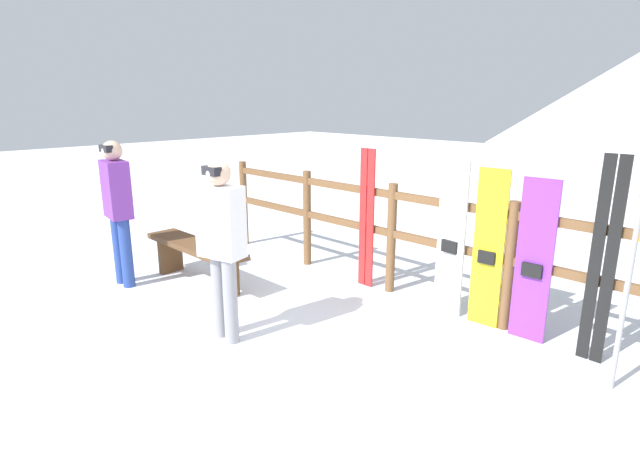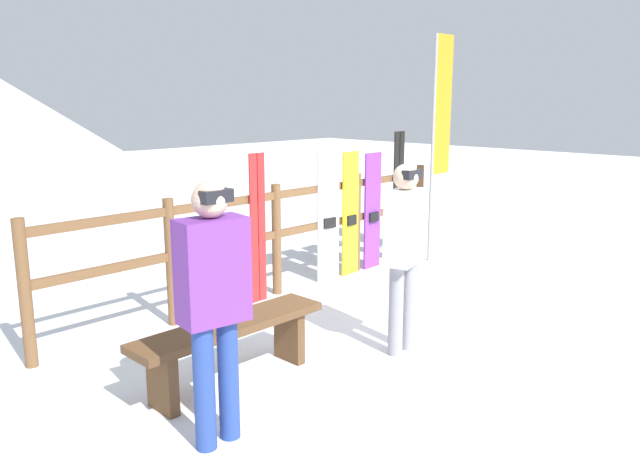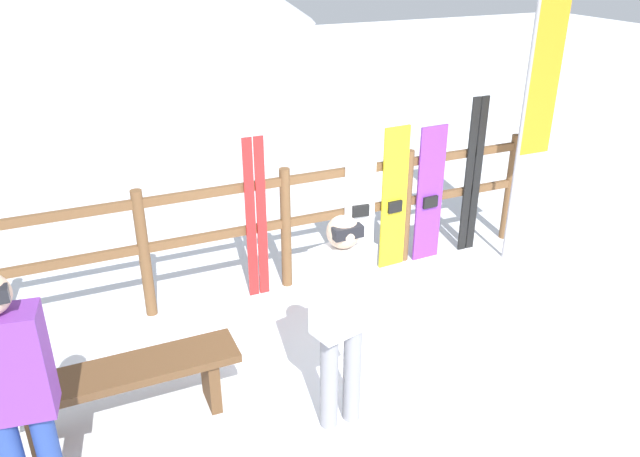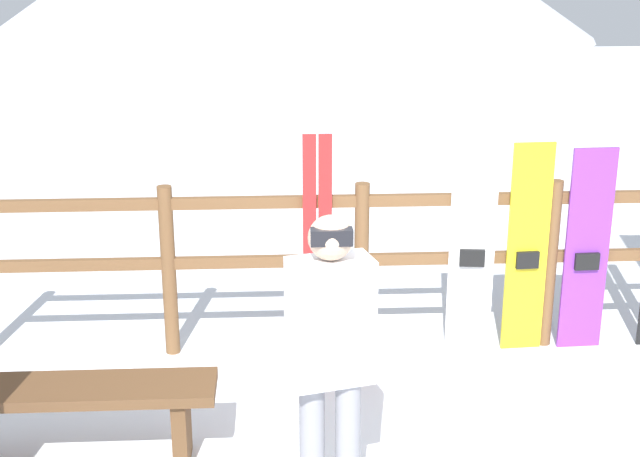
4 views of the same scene
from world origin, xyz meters
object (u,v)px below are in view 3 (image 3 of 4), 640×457
object	(u,v)px
snowboard_white	(360,203)
snowboard_yellow	(394,199)
snowboard_purple	(430,195)
rental_flag	(537,89)
person_purple	(13,388)
ski_pair_red	(256,220)
bench	(124,383)
ski_pair_black	(473,176)
person_white	(342,309)

from	to	relation	value
snowboard_white	snowboard_yellow	world-z (taller)	snowboard_white
snowboard_white	snowboard_purple	xyz separation A→B (m)	(0.81, -0.00, -0.05)
snowboard_white	rental_flag	xyz separation A→B (m)	(1.71, -0.33, 1.03)
person_purple	snowboard_purple	distance (m)	4.31
person_purple	ski_pair_red	distance (m)	2.77
bench	rental_flag	bearing A→B (deg)	13.49
snowboard_white	snowboard_yellow	size ratio (longest dim) A/B	1.03
ski_pair_red	ski_pair_black	size ratio (longest dim) A/B	0.93
bench	ski_pair_red	distance (m)	1.99
person_purple	snowboard_purple	bearing A→B (deg)	26.60
person_white	snowboard_purple	world-z (taller)	person_white
person_purple	snowboard_yellow	xyz separation A→B (m)	(3.43, 1.93, -0.22)
person_purple	ski_pair_red	size ratio (longest dim) A/B	1.05
person_purple	snowboard_yellow	world-z (taller)	person_purple
ski_pair_red	snowboard_white	world-z (taller)	ski_pair_red
ski_pair_red	snowboard_yellow	bearing A→B (deg)	-0.14
ski_pair_red	ski_pair_black	xyz separation A→B (m)	(2.39, 0.00, 0.06)
person_white	snowboard_yellow	world-z (taller)	person_white
rental_flag	bench	bearing A→B (deg)	-166.51
person_purple	snowboard_white	world-z (taller)	person_purple
bench	person_purple	xyz separation A→B (m)	(-0.57, -0.59, 0.59)
snowboard_yellow	person_white	bearing A→B (deg)	-128.17
ski_pair_black	ski_pair_red	bearing A→B (deg)	-180.00
ski_pair_red	snowboard_white	distance (m)	1.06
snowboard_yellow	snowboard_purple	size ratio (longest dim) A/B	1.03
person_white	ski_pair_red	size ratio (longest dim) A/B	1.02
person_purple	snowboard_yellow	size ratio (longest dim) A/B	1.10
snowboard_purple	rental_flag	world-z (taller)	rental_flag
person_white	ski_pair_red	bearing A→B (deg)	88.90
person_white	snowboard_white	world-z (taller)	person_white
ski_pair_red	person_white	bearing A→B (deg)	-91.10
ski_pair_black	rental_flag	xyz separation A→B (m)	(0.38, -0.33, 0.95)
ski_pair_black	rental_flag	bearing A→B (deg)	-41.10
ski_pair_red	ski_pair_black	world-z (taller)	ski_pair_black
snowboard_white	snowboard_purple	distance (m)	0.81
bench	snowboard_yellow	xyz separation A→B (m)	(2.86, 1.33, 0.37)
person_purple	snowboard_purple	world-z (taller)	person_purple
bench	ski_pair_black	world-z (taller)	ski_pair_black
person_white	ski_pair_black	size ratio (longest dim) A/B	0.94
person_white	rental_flag	bearing A→B (deg)	29.01
snowboard_purple	ski_pair_black	world-z (taller)	ski_pair_black
ski_pair_black	bench	bearing A→B (deg)	-160.62
person_white	snowboard_purple	xyz separation A→B (m)	(1.90, 1.89, -0.21)
person_white	rental_flag	size ratio (longest dim) A/B	0.55
person_purple	rental_flag	xyz separation A→B (m)	(4.76, 1.60, 0.84)
snowboard_yellow	ski_pair_black	size ratio (longest dim) A/B	0.88
snowboard_purple	ski_pair_black	distance (m)	0.54
person_white	rental_flag	xyz separation A→B (m)	(2.81, 1.56, 0.86)
person_white	snowboard_white	distance (m)	2.19
bench	rental_flag	size ratio (longest dim) A/B	0.55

